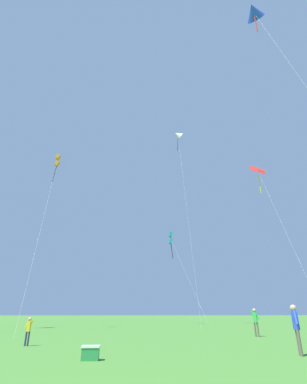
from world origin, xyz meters
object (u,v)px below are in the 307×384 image
at_px(kite_orange_box, 57,162).
at_px(kite_white_distant, 178,135).
at_px(kite_red_high, 259,176).
at_px(person_foreground_watcher, 296,324).
at_px(person_in_blue_jacket, 255,319).
at_px(picnic_cooler, 90,353).
at_px(kite_teal_box, 171,239).
at_px(kite_blue_delta, 254,12).
at_px(person_child_small, 29,329).

distance_m(kite_orange_box, kite_white_distant, 21.40).
height_order(kite_red_high, person_foreground_watcher, kite_red_high).
bearing_deg(person_in_blue_jacket, picnic_cooler, -134.53).
relative_size(kite_orange_box, kite_white_distant, 0.63).
distance_m(kite_red_high, kite_orange_box, 26.45).
bearing_deg(person_foreground_watcher, kite_orange_box, 129.11).
xyz_separation_m(kite_white_distant, picnic_cooler, (-8.04, -28.98, -27.98)).
distance_m(kite_red_high, kite_white_distant, 14.64).
bearing_deg(kite_white_distant, kite_orange_box, -148.13).
distance_m(kite_teal_box, person_in_blue_jacket, 26.26).
bearing_deg(person_in_blue_jacket, kite_orange_box, 151.22).
bearing_deg(picnic_cooler, kite_red_high, 52.92).
xyz_separation_m(kite_red_high, picnic_cooler, (-18.26, -24.17, -18.67)).
xyz_separation_m(kite_orange_box, picnic_cooler, (7.68, -19.21, -17.24)).
relative_size(kite_red_high, kite_white_distant, 0.72).
bearing_deg(kite_orange_box, kite_blue_delta, -35.89).
distance_m(kite_orange_box, kite_teal_box, 21.13).
xyz_separation_m(kite_white_distant, person_foreground_watcher, (-0.56, -28.43, -27.16)).
height_order(kite_red_high, person_in_blue_jacket, kite_red_high).
xyz_separation_m(kite_orange_box, person_in_blue_jacket, (17.25, -9.48, -16.43)).
xyz_separation_m(kite_red_high, kite_teal_box, (-11.23, 9.24, -6.80)).
xyz_separation_m(person_child_small, person_in_blue_jacket, (13.18, 4.98, 0.29)).
bearing_deg(person_child_small, kite_blue_delta, 3.31).
distance_m(kite_orange_box, person_foreground_watcher, 29.11).
relative_size(kite_teal_box, picnic_cooler, 21.95).
height_order(person_child_small, person_foreground_watcher, person_foreground_watcher).
bearing_deg(person_child_small, picnic_cooler, -52.83).
bearing_deg(kite_orange_box, kite_red_high, 10.83).
relative_size(kite_orange_box, person_child_small, 14.74).
relative_size(person_in_blue_jacket, picnic_cooler, 2.88).
bearing_deg(person_in_blue_jacket, kite_blue_delta, -69.49).
height_order(kite_red_high, kite_teal_box, kite_red_high).
bearing_deg(kite_orange_box, picnic_cooler, -68.21).
xyz_separation_m(kite_white_distant, person_in_blue_jacket, (1.53, -19.25, -27.17)).
xyz_separation_m(person_in_blue_jacket, picnic_cooler, (-9.57, -9.73, -0.81)).
distance_m(person_foreground_watcher, person_in_blue_jacket, 9.41).
xyz_separation_m(kite_blue_delta, person_in_blue_jacket, (-1.54, 4.13, -24.37)).
height_order(person_child_small, person_in_blue_jacket, person_in_blue_jacket).
bearing_deg(kite_teal_box, kite_orange_box, -136.00).
distance_m(kite_red_high, person_foreground_watcher, 31.50).
distance_m(kite_teal_box, person_foreground_watcher, 34.67).
distance_m(kite_teal_box, picnic_cooler, 36.15).
bearing_deg(kite_blue_delta, picnic_cooler, -153.25).
bearing_deg(person_in_blue_jacket, kite_teal_box, 96.14).
xyz_separation_m(kite_teal_box, person_in_blue_jacket, (2.55, -23.68, -11.06)).
bearing_deg(kite_blue_delta, kite_red_high, 68.95).
bearing_deg(person_in_blue_jacket, person_foreground_watcher, -102.81).
bearing_deg(kite_white_distant, picnic_cooler, -105.51).
xyz_separation_m(kite_white_distant, person_child_small, (-11.65, -24.23, -27.46)).
xyz_separation_m(kite_orange_box, kite_blue_delta, (18.80, -13.60, 7.94)).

